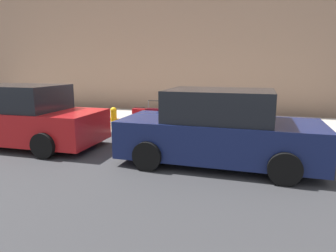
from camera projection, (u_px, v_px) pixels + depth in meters
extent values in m
plane|color=#333335|center=(95.00, 135.00, 9.81)|extent=(40.00, 40.00, 0.00)
cube|color=#ADA89E|center=(127.00, 120.00, 12.14)|extent=(18.00, 5.00, 0.14)
cube|color=#59601E|center=(215.00, 126.00, 9.01)|extent=(0.41, 0.23, 0.64)
cube|color=black|center=(215.00, 126.00, 9.01)|extent=(0.42, 0.05, 0.65)
cylinder|color=gray|center=(221.00, 112.00, 8.87)|extent=(0.02, 0.02, 0.21)
cylinder|color=gray|center=(209.00, 111.00, 8.98)|extent=(0.02, 0.02, 0.21)
cylinder|color=black|center=(215.00, 108.00, 8.91)|extent=(0.35, 0.03, 0.02)
cylinder|color=black|center=(220.00, 136.00, 9.01)|extent=(0.04, 0.02, 0.04)
cylinder|color=black|center=(208.00, 135.00, 9.13)|extent=(0.04, 0.02, 0.04)
cube|color=navy|center=(199.00, 123.00, 9.16)|extent=(0.36, 0.23, 0.76)
cube|color=black|center=(199.00, 123.00, 9.16)|extent=(0.36, 0.05, 0.77)
cylinder|color=gray|center=(204.00, 107.00, 9.02)|extent=(0.02, 0.02, 0.23)
cylinder|color=gray|center=(195.00, 107.00, 9.12)|extent=(0.02, 0.02, 0.23)
cylinder|color=black|center=(200.00, 103.00, 9.05)|extent=(0.29, 0.04, 0.02)
cylinder|color=black|center=(204.00, 134.00, 9.18)|extent=(0.04, 0.02, 0.04)
cylinder|color=black|center=(194.00, 134.00, 9.28)|extent=(0.04, 0.02, 0.04)
cube|color=#9EA0A8|center=(184.00, 123.00, 9.29)|extent=(0.43, 0.27, 0.71)
cube|color=black|center=(184.00, 123.00, 9.29)|extent=(0.43, 0.07, 0.72)
cylinder|color=gray|center=(190.00, 111.00, 9.18)|extent=(0.02, 0.02, 0.04)
cylinder|color=gray|center=(178.00, 111.00, 9.26)|extent=(0.02, 0.02, 0.04)
cylinder|color=black|center=(184.00, 110.00, 9.22)|extent=(0.36, 0.04, 0.02)
cylinder|color=black|center=(189.00, 133.00, 9.32)|extent=(0.05, 0.02, 0.04)
cylinder|color=black|center=(178.00, 133.00, 9.40)|extent=(0.05, 0.02, 0.04)
cube|color=black|center=(168.00, 122.00, 9.43)|extent=(0.39, 0.28, 0.72)
cube|color=black|center=(168.00, 122.00, 9.43)|extent=(0.38, 0.07, 0.73)
cylinder|color=gray|center=(173.00, 106.00, 9.29)|extent=(0.02, 0.02, 0.31)
cylinder|color=gray|center=(164.00, 105.00, 9.36)|extent=(0.02, 0.02, 0.31)
cylinder|color=black|center=(168.00, 101.00, 9.29)|extent=(0.31, 0.05, 0.02)
cylinder|color=black|center=(173.00, 132.00, 9.46)|extent=(0.05, 0.02, 0.04)
cylinder|color=black|center=(164.00, 132.00, 9.53)|extent=(0.05, 0.02, 0.04)
cube|color=maroon|center=(154.00, 120.00, 9.55)|extent=(0.43, 0.22, 0.76)
cube|color=black|center=(154.00, 120.00, 9.55)|extent=(0.43, 0.06, 0.78)
cylinder|color=gray|center=(159.00, 105.00, 9.40)|extent=(0.02, 0.02, 0.25)
cylinder|color=gray|center=(148.00, 104.00, 9.51)|extent=(0.02, 0.02, 0.25)
cylinder|color=black|center=(153.00, 101.00, 9.43)|extent=(0.36, 0.04, 0.02)
cylinder|color=black|center=(159.00, 132.00, 9.56)|extent=(0.04, 0.02, 0.04)
cylinder|color=black|center=(149.00, 131.00, 9.68)|extent=(0.04, 0.02, 0.04)
cube|color=red|center=(140.00, 119.00, 9.80)|extent=(0.44, 0.26, 0.73)
cube|color=black|center=(140.00, 119.00, 9.80)|extent=(0.44, 0.06, 0.74)
cylinder|color=gray|center=(145.00, 108.00, 9.68)|extent=(0.02, 0.02, 0.04)
cylinder|color=gray|center=(134.00, 108.00, 9.77)|extent=(0.02, 0.02, 0.04)
cylinder|color=black|center=(139.00, 107.00, 9.72)|extent=(0.37, 0.04, 0.02)
cylinder|color=black|center=(145.00, 130.00, 9.82)|extent=(0.04, 0.02, 0.04)
cylinder|color=black|center=(134.00, 129.00, 9.92)|extent=(0.04, 0.02, 0.04)
cylinder|color=#D89E0C|center=(114.00, 120.00, 10.01)|extent=(0.20, 0.20, 0.59)
sphere|color=#D89E0C|center=(114.00, 110.00, 9.95)|extent=(0.21, 0.21, 0.21)
cylinder|color=#D89E0C|center=(110.00, 119.00, 10.05)|extent=(0.09, 0.10, 0.09)
cylinder|color=#D89E0C|center=(118.00, 120.00, 9.97)|extent=(0.09, 0.10, 0.09)
cylinder|color=#333338|center=(97.00, 119.00, 10.02)|extent=(0.16, 0.16, 0.70)
cube|color=#141E4C|center=(218.00, 138.00, 6.85)|extent=(4.47, 1.88, 0.84)
cube|color=black|center=(220.00, 105.00, 6.70)|extent=(2.33, 1.72, 0.69)
cylinder|color=black|center=(148.00, 156.00, 6.42)|extent=(0.64, 0.22, 0.64)
cylinder|color=black|center=(172.00, 137.00, 8.19)|extent=(0.64, 0.22, 0.64)
cylinder|color=black|center=(285.00, 169.00, 5.62)|extent=(0.64, 0.22, 0.64)
cylinder|color=black|center=(279.00, 144.00, 7.39)|extent=(0.64, 0.22, 0.64)
cube|color=#AD1619|center=(21.00, 124.00, 8.46)|extent=(4.72, 1.97, 0.84)
cube|color=black|center=(18.00, 97.00, 8.31)|extent=(2.48, 1.76, 0.69)
cylinder|color=black|center=(6.00, 125.00, 9.78)|extent=(0.65, 0.24, 0.64)
cylinder|color=black|center=(44.00, 146.00, 7.26)|extent=(0.65, 0.24, 0.64)
cylinder|color=black|center=(84.00, 130.00, 9.02)|extent=(0.65, 0.24, 0.64)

